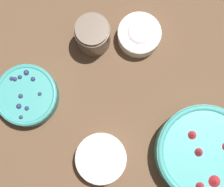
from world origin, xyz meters
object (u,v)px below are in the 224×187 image
Objects in this scene: bowl_bananas at (101,159)px; bowl_cream at (139,34)px; bowl_blueberries at (27,96)px; jar_chocolate at (93,35)px; bowl_strawberries at (203,153)px.

bowl_bananas is 1.11× the size of bowl_cream.
bowl_cream is at bearing 88.85° from bowl_blueberries.
bowl_bananas is 1.28× the size of jar_chocolate.
jar_chocolate reaches higher than bowl_strawberries.
bowl_strawberries is at bearing 41.45° from bowl_blueberries.
bowl_strawberries is 1.47× the size of bowl_blueberries.
bowl_cream is 0.13m from jar_chocolate.
jar_chocolate reaches higher than bowl_bananas.
bowl_strawberries is at bearing -4.06° from bowl_cream.
bowl_blueberries reaches higher than bowl_bananas.
bowl_strawberries is 0.36m from bowl_cream.
bowl_blueberries is 1.60× the size of jar_chocolate.
bowl_cream is at bearing 132.51° from bowl_bananas.
bowl_blueberries is at bearing -77.82° from jar_chocolate.
jar_chocolate is at bearing -116.88° from bowl_cream.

